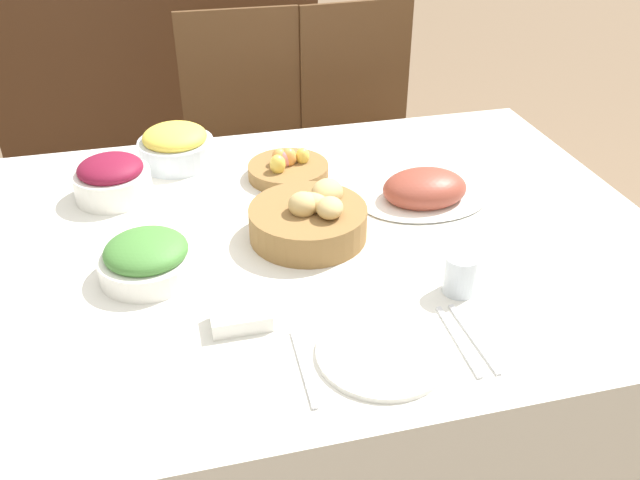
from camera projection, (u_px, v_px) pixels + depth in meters
name	position (u px, v px, depth m)	size (l,w,h in m)	color
ground_plane	(314.00, 451.00, 1.92)	(12.00, 12.00, 0.00)	#7F664C
dining_table	(313.00, 355.00, 1.72)	(1.58, 1.18, 0.73)	silver
chair_far_center	(248.00, 150.00, 2.40)	(0.43, 0.43, 0.98)	brown
chair_far_right	(365.00, 138.00, 2.49)	(0.45, 0.45, 0.98)	brown
sideboard	(160.00, 80.00, 3.16)	(1.42, 0.44, 0.94)	#4C2D19
bread_basket	(310.00, 219.00, 1.50)	(0.26, 0.26, 0.12)	olive
egg_basket	(288.00, 169.00, 1.75)	(0.21, 0.21, 0.08)	olive
ham_platter	(424.00, 191.00, 1.64)	(0.32, 0.22, 0.09)	white
green_salad_bowl	(147.00, 258.00, 1.37)	(0.20, 0.20, 0.09)	white
pineapple_bowl	(176.00, 146.00, 1.81)	(0.20, 0.20, 0.11)	silver
beet_salad_bowl	(112.00, 179.00, 1.65)	(0.19, 0.19, 0.11)	white
dinner_plate	(383.00, 352.00, 1.19)	(0.24, 0.24, 0.01)	white
fork	(303.00, 367.00, 1.16)	(0.01, 0.20, 0.00)	silver
knife	(458.00, 340.00, 1.22)	(0.01, 0.20, 0.00)	silver
spoon	(473.00, 338.00, 1.22)	(0.01, 0.20, 0.00)	silver
drinking_cup	(460.00, 274.00, 1.32)	(0.07, 0.07, 0.08)	silver
butter_dish	(241.00, 318.00, 1.25)	(0.11, 0.07, 0.03)	white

